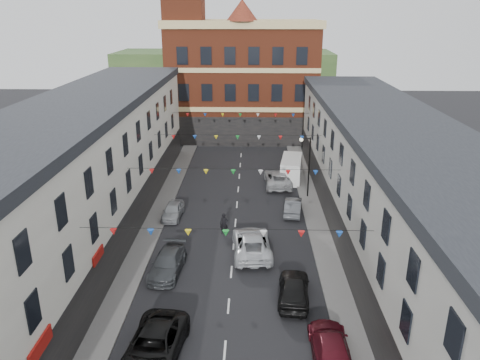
# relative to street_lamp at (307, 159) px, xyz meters

# --- Properties ---
(ground) EXTENTS (160.00, 160.00, 0.00)m
(ground) POSITION_rel_street_lamp_xyz_m (-6.55, -14.00, -3.90)
(ground) COLOR black
(ground) RESTS_ON ground
(pavement_left) EXTENTS (1.80, 64.00, 0.15)m
(pavement_left) POSITION_rel_street_lamp_xyz_m (-13.45, -12.00, -3.83)
(pavement_left) COLOR #605E5B
(pavement_left) RESTS_ON ground
(pavement_right) EXTENTS (1.80, 64.00, 0.15)m
(pavement_right) POSITION_rel_street_lamp_xyz_m (0.35, -12.00, -3.83)
(pavement_right) COLOR #605E5B
(pavement_right) RESTS_ON ground
(terrace_left) EXTENTS (8.40, 56.00, 10.70)m
(terrace_left) POSITION_rel_street_lamp_xyz_m (-18.33, -13.00, 1.44)
(terrace_left) COLOR silver
(terrace_left) RESTS_ON ground
(terrace_right) EXTENTS (8.40, 56.00, 9.70)m
(terrace_right) POSITION_rel_street_lamp_xyz_m (5.23, -13.00, 0.95)
(terrace_right) COLOR beige
(terrace_right) RESTS_ON ground
(civic_building) EXTENTS (20.60, 13.30, 18.50)m
(civic_building) POSITION_rel_street_lamp_xyz_m (-6.55, 23.95, 4.23)
(civic_building) COLOR maroon
(civic_building) RESTS_ON ground
(clock_tower) EXTENTS (5.60, 5.60, 30.00)m
(clock_tower) POSITION_rel_street_lamp_xyz_m (-14.05, 21.00, 11.03)
(clock_tower) COLOR maroon
(clock_tower) RESTS_ON ground
(distant_hill) EXTENTS (40.00, 14.00, 10.00)m
(distant_hill) POSITION_rel_street_lamp_xyz_m (-10.55, 48.00, 1.10)
(distant_hill) COLOR #2A4821
(distant_hill) RESTS_ON ground
(street_lamp) EXTENTS (1.10, 0.36, 6.00)m
(street_lamp) POSITION_rel_street_lamp_xyz_m (0.00, 0.00, 0.00)
(street_lamp) COLOR black
(street_lamp) RESTS_ON ground
(car_left_c) EXTENTS (3.24, 6.07, 1.62)m
(car_left_c) POSITION_rel_street_lamp_xyz_m (-10.15, -22.79, -3.09)
(car_left_c) COLOR black
(car_left_c) RESTS_ON ground
(car_left_d) EXTENTS (2.34, 5.02, 1.42)m
(car_left_d) POSITION_rel_street_lamp_xyz_m (-10.95, -14.13, -3.20)
(car_left_d) COLOR #3E4245
(car_left_d) RESTS_ON ground
(car_left_e) EXTENTS (1.75, 3.94, 1.32)m
(car_left_e) POSITION_rel_street_lamp_xyz_m (-12.05, -5.00, -3.25)
(car_left_e) COLOR gray
(car_left_e) RESTS_ON ground
(car_right_c) EXTENTS (2.01, 4.88, 1.41)m
(car_right_c) POSITION_rel_street_lamp_xyz_m (-1.05, -22.35, -3.20)
(car_right_c) COLOR #55111B
(car_right_c) RESTS_ON ground
(car_right_d) EXTENTS (2.33, 4.86, 1.60)m
(car_right_d) POSITION_rel_street_lamp_xyz_m (-2.51, -17.19, -3.10)
(car_right_d) COLOR black
(car_right_d) RESTS_ON ground
(car_right_e) EXTENTS (1.96, 4.24, 1.35)m
(car_right_e) POSITION_rel_street_lamp_xyz_m (-1.48, -3.83, -3.23)
(car_right_e) COLOR #4E5156
(car_right_e) RESTS_ON ground
(car_right_f) EXTENTS (2.80, 5.76, 1.58)m
(car_right_f) POSITION_rel_street_lamp_xyz_m (-2.49, 3.29, -3.12)
(car_right_f) COLOR #A5A7AA
(car_right_f) RESTS_ON ground
(moving_car) EXTENTS (3.15, 6.12, 1.65)m
(moving_car) POSITION_rel_street_lamp_xyz_m (-5.14, -11.24, -3.08)
(moving_car) COLOR silver
(moving_car) RESTS_ON ground
(white_van) EXTENTS (2.73, 5.51, 2.34)m
(white_van) POSITION_rel_street_lamp_xyz_m (-0.95, 5.32, -2.74)
(white_van) COLOR silver
(white_van) RESTS_ON ground
(pedestrian) EXTENTS (0.67, 0.46, 1.79)m
(pedestrian) POSITION_rel_street_lamp_xyz_m (-7.40, -8.11, -3.01)
(pedestrian) COLOR black
(pedestrian) RESTS_ON ground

